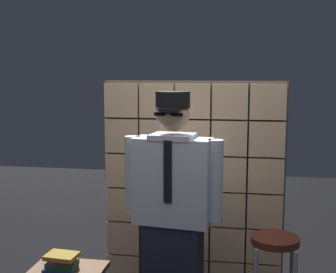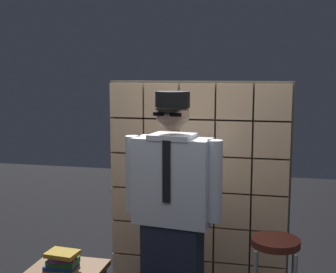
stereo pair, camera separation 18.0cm
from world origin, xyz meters
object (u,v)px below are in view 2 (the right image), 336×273
at_px(standing_person, 172,213).
at_px(coffee_mug, 54,262).
at_px(bar_stool, 275,266).
at_px(book_stack, 63,260).

bearing_deg(standing_person, coffee_mug, -158.28).
bearing_deg(standing_person, bar_stool, 12.94).
distance_m(standing_person, book_stack, 0.86).
xyz_separation_m(standing_person, book_stack, (-0.76, -0.20, -0.34)).
relative_size(standing_person, coffee_mug, 14.31).
xyz_separation_m(book_stack, coffee_mug, (-0.06, -0.01, -0.02)).
relative_size(standing_person, bar_stool, 2.30).
bearing_deg(book_stack, standing_person, 14.78).
height_order(bar_stool, book_stack, bar_stool).
xyz_separation_m(bar_stool, coffee_mug, (-1.54, -0.29, 0.01)).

